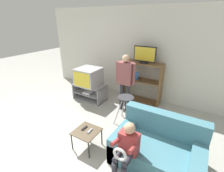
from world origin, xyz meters
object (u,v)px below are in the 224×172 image
remote_control_white (90,131)px  couch (158,148)px  television_main (89,77)px  remote_control_black (84,128)px  tv_stand (90,92)px  media_shelf (142,82)px  person_standing_adult (125,78)px  folding_stool (126,102)px  person_seated_child (126,148)px  snack_table (87,133)px  television_flat (145,55)px

remote_control_white → couch: bearing=11.0°
television_main → remote_control_black: size_ratio=4.47×
tv_stand → remote_control_black: bearing=-54.6°
media_shelf → person_standing_adult: (-0.19, -0.72, 0.30)m
television_main → remote_control_black: 1.97m
remote_control_black → media_shelf: bearing=85.3°
person_standing_adult → folding_stool: bearing=-61.0°
tv_stand → media_shelf: media_shelf is taller
media_shelf → folding_stool: bearing=-85.9°
media_shelf → remote_control_white: media_shelf is taller
couch → person_standing_adult: 1.87m
remote_control_black → couch: size_ratio=0.10×
television_main → couch: (2.44, -1.25, -0.45)m
tv_stand → folding_stool: folding_stool is taller
media_shelf → person_seated_child: media_shelf is taller
television_main → person_seated_child: 2.75m
folding_stool → remote_control_white: (-0.20, -1.06, -0.16)m
person_seated_child → snack_table: bearing=170.0°
tv_stand → remote_control_white: size_ratio=6.60×
television_flat → television_main: bearing=-154.3°
television_main → person_standing_adult: person_standing_adult is taller
folding_stool → person_seated_child: 1.39m
folding_stool → person_seated_child: bearing=-63.1°
remote_control_black → remote_control_white: size_ratio=1.00×
media_shelf → remote_control_black: size_ratio=8.06×
couch → person_standing_adult: (-1.25, 1.24, 0.63)m
person_seated_child → tv_stand: bearing=139.7°
folding_stool → person_standing_adult: bearing=119.0°
couch → television_main: bearing=152.8°
tv_stand → remote_control_black: (1.12, -1.58, 0.15)m
remote_control_black → remote_control_white: bearing=-2.0°
person_seated_child → person_standing_adult: bearing=117.5°
television_main → television_flat: bearing=25.7°
folding_stool → snack_table: bearing=-103.2°
media_shelf → remote_control_white: 2.30m
tv_stand → television_flat: size_ratio=1.57×
television_flat → person_seated_child: television_flat is taller
snack_table → person_seated_child: size_ratio=0.49×
snack_table → person_seated_child: bearing=-10.0°
remote_control_white → couch: size_ratio=0.10×
tv_stand → remote_control_black: 1.94m
remote_control_black → remote_control_white: 0.14m
snack_table → remote_control_black: bearing=155.8°
remote_control_black → person_standing_adult: 1.64m
television_main → snack_table: television_main is taller
couch → person_seated_child: person_seated_child is taller
folding_stool → remote_control_white: bearing=-100.4°
television_flat → person_standing_adult: television_flat is taller
television_main → remote_control_white: bearing=-51.3°
media_shelf → person_seated_child: bearing=-73.7°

